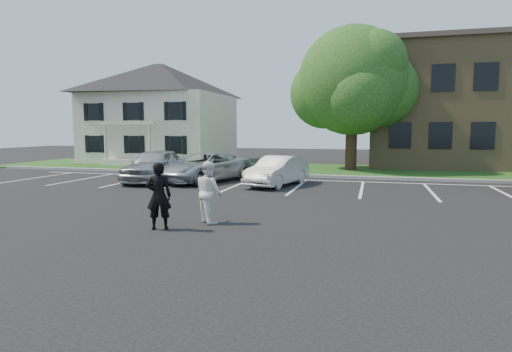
{
  "coord_description": "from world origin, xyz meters",
  "views": [
    {
      "loc": [
        3.23,
        -10.77,
        2.6
      ],
      "look_at": [
        0.0,
        1.0,
        1.25
      ],
      "focal_mm": 30.0,
      "sensor_mm": 36.0,
      "label": 1
    }
  ],
  "objects_px": {
    "car_silver_minivan": "(205,167)",
    "car_silver_west": "(155,165)",
    "house": "(161,113)",
    "man_black_suit": "(159,196)",
    "car_white_sedan": "(277,171)",
    "man_white_shirt": "(209,192)",
    "tree": "(354,83)"
  },
  "relations": [
    {
      "from": "tree",
      "to": "man_black_suit",
      "type": "relative_size",
      "value": 5.01
    },
    {
      "from": "man_white_shirt",
      "to": "car_silver_west",
      "type": "height_order",
      "value": "man_white_shirt"
    },
    {
      "from": "house",
      "to": "car_silver_minivan",
      "type": "relative_size",
      "value": 1.99
    },
    {
      "from": "man_black_suit",
      "to": "car_silver_minivan",
      "type": "bearing_deg",
      "value": -95.39
    },
    {
      "from": "car_white_sedan",
      "to": "man_black_suit",
      "type": "bearing_deg",
      "value": -82.3
    },
    {
      "from": "tree",
      "to": "man_white_shirt",
      "type": "bearing_deg",
      "value": -100.89
    },
    {
      "from": "man_black_suit",
      "to": "car_white_sedan",
      "type": "distance_m",
      "value": 9.31
    },
    {
      "from": "tree",
      "to": "man_black_suit",
      "type": "xyz_separation_m",
      "value": [
        -4.07,
        -17.32,
        -4.47
      ]
    },
    {
      "from": "man_black_suit",
      "to": "car_white_sedan",
      "type": "bearing_deg",
      "value": -117.59
    },
    {
      "from": "man_black_suit",
      "to": "car_silver_west",
      "type": "bearing_deg",
      "value": -81.79
    },
    {
      "from": "tree",
      "to": "car_silver_minivan",
      "type": "bearing_deg",
      "value": -131.54
    },
    {
      "from": "man_black_suit",
      "to": "car_silver_west",
      "type": "height_order",
      "value": "man_black_suit"
    },
    {
      "from": "house",
      "to": "car_silver_west",
      "type": "relative_size",
      "value": 2.17
    },
    {
      "from": "man_black_suit",
      "to": "car_silver_minivan",
      "type": "relative_size",
      "value": 0.34
    },
    {
      "from": "man_black_suit",
      "to": "house",
      "type": "bearing_deg",
      "value": -83.28
    },
    {
      "from": "house",
      "to": "man_black_suit",
      "type": "xyz_separation_m",
      "value": [
        10.93,
        -20.91,
        -2.95
      ]
    },
    {
      "from": "house",
      "to": "car_silver_west",
      "type": "height_order",
      "value": "house"
    },
    {
      "from": "car_silver_west",
      "to": "man_white_shirt",
      "type": "bearing_deg",
      "value": -57.43
    },
    {
      "from": "car_silver_west",
      "to": "car_white_sedan",
      "type": "height_order",
      "value": "car_silver_west"
    },
    {
      "from": "house",
      "to": "car_silver_west",
      "type": "distance_m",
      "value": 13.54
    },
    {
      "from": "man_black_suit",
      "to": "car_silver_west",
      "type": "relative_size",
      "value": 0.37
    },
    {
      "from": "man_white_shirt",
      "to": "car_silver_minivan",
      "type": "height_order",
      "value": "man_white_shirt"
    },
    {
      "from": "car_white_sedan",
      "to": "man_white_shirt",
      "type": "bearing_deg",
      "value": -76.57
    },
    {
      "from": "car_silver_minivan",
      "to": "car_silver_west",
      "type": "bearing_deg",
      "value": -144.58
    },
    {
      "from": "house",
      "to": "tree",
      "type": "height_order",
      "value": "tree"
    },
    {
      "from": "man_white_shirt",
      "to": "car_silver_minivan",
      "type": "relative_size",
      "value": 0.33
    },
    {
      "from": "tree",
      "to": "house",
      "type": "bearing_deg",
      "value": 166.54
    },
    {
      "from": "car_silver_minivan",
      "to": "car_white_sedan",
      "type": "height_order",
      "value": "car_silver_minivan"
    },
    {
      "from": "house",
      "to": "man_black_suit",
      "type": "height_order",
      "value": "house"
    },
    {
      "from": "man_white_shirt",
      "to": "car_white_sedan",
      "type": "distance_m",
      "value": 8.13
    },
    {
      "from": "car_silver_west",
      "to": "house",
      "type": "bearing_deg",
      "value": 112.02
    },
    {
      "from": "car_silver_minivan",
      "to": "car_white_sedan",
      "type": "distance_m",
      "value": 3.8
    }
  ]
}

